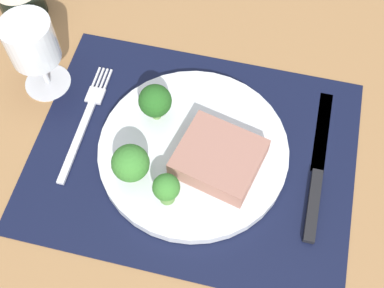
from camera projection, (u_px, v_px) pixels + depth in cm
name	position (u px, v px, depth cm)	size (l,w,h in cm)	color
ground_plane	(193.00, 160.00, 69.13)	(140.00, 110.00, 3.00)	#996D42
placemat	(193.00, 154.00, 67.69)	(43.25, 33.56, 0.30)	black
plate	(193.00, 151.00, 66.86)	(25.40, 25.40, 1.60)	silver
steak	(219.00, 158.00, 63.78)	(10.28, 9.11, 2.93)	#9E6B5B
broccoli_center	(155.00, 101.00, 65.40)	(4.43, 4.43, 5.92)	#6B994C
broccoli_back_left	(131.00, 163.00, 60.96)	(4.75, 4.75, 6.11)	#6B994C
broccoli_near_fork	(166.00, 188.00, 60.05)	(3.40, 3.40, 5.09)	#5B8942
fork	(85.00, 121.00, 69.78)	(2.40, 19.20, 0.50)	silver
knife	(317.00, 175.00, 65.69)	(1.80, 23.00, 0.80)	black
wine_glass	(32.00, 46.00, 66.19)	(6.78, 6.78, 12.47)	silver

